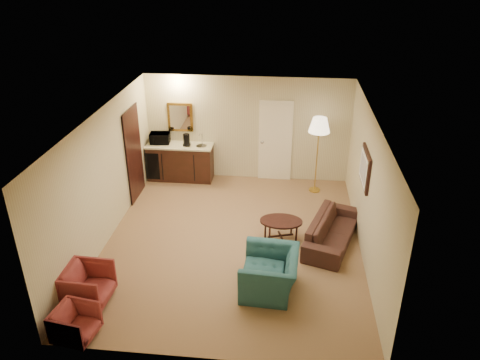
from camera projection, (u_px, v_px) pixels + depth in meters
The scene contains 12 objects.
ground at pixel (233, 241), 9.35m from camera, with size 6.00×6.00×0.00m, color #8D6947.
room_walls at pixel (232, 147), 9.28m from camera, with size 5.02×6.01×2.61m.
wetbar_cabinet at pixel (181, 162), 11.73m from camera, with size 1.64×0.58×0.92m, color #331710.
sofa at pixel (333, 226), 9.17m from camera, with size 1.88×0.55×0.73m, color black.
teal_armchair at pixel (270, 267), 7.84m from camera, with size 1.07×0.69×0.94m, color #214B53.
rose_chair_near at pixel (88, 283), 7.61m from camera, with size 0.71×0.67×0.73m, color #973831.
rose_chair_far at pixel (75, 322), 6.91m from camera, with size 0.58×0.54×0.59m, color #973831.
coffee_table at pixel (281, 231), 9.26m from camera, with size 0.84×0.56×0.48m, color black.
floor_lamp at pixel (317, 155), 10.92m from camera, with size 0.49×0.49×1.86m, color gold.
waste_bin at pixel (206, 176), 11.74m from camera, with size 0.22×0.22×0.28m, color black.
microwave at pixel (160, 137), 11.55m from camera, with size 0.48×0.27×0.33m, color black.
coffee_maker at pixel (187, 140), 11.41m from camera, with size 0.16×0.16×0.30m, color black.
Camera 1 is at (0.96, -7.78, 5.25)m, focal length 35.00 mm.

